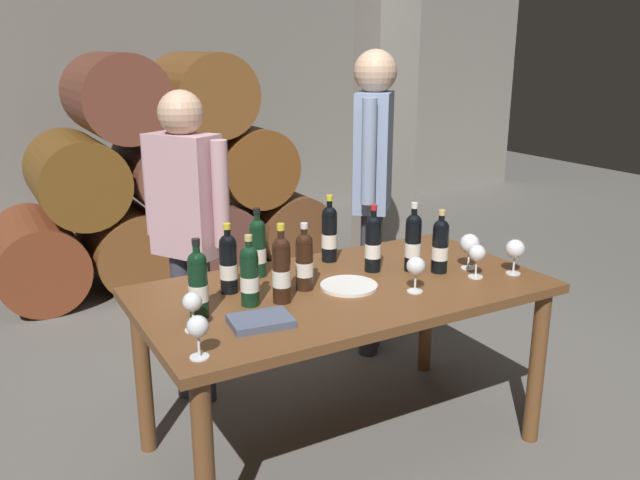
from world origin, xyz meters
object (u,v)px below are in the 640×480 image
(wine_bottle_4, at_px, (304,261))
(wine_bottle_8, at_px, (249,275))
(wine_bottle_3, at_px, (198,283))
(wine_bottle_9, at_px, (258,247))
(wine_bottle_7, at_px, (413,242))
(wine_bottle_0, at_px, (329,233))
(wine_glass_3, at_px, (192,304))
(wine_glass_5, at_px, (416,267))
(dining_table, at_px, (343,306))
(wine_bottle_5, at_px, (440,245))
(wine_glass_2, at_px, (198,328))
(wine_bottle_1, at_px, (281,269))
(sommelier_presenting, at_px, (373,176))
(wine_bottle_2, at_px, (228,263))
(wine_glass_1, at_px, (515,250))
(wine_glass_0, at_px, (470,244))
(wine_bottle_6, at_px, (373,243))
(serving_plate, at_px, (349,286))
(tasting_notebook, at_px, (261,321))
(wine_glass_4, at_px, (477,254))

(wine_bottle_4, xyz_separation_m, wine_bottle_8, (-0.26, -0.05, -0.00))
(wine_bottle_3, height_order, wine_bottle_9, wine_bottle_9)
(wine_bottle_3, distance_m, wine_bottle_7, 1.01)
(wine_bottle_0, xyz_separation_m, wine_glass_3, (-0.81, -0.45, -0.03))
(wine_bottle_8, xyz_separation_m, wine_glass_5, (0.64, -0.20, -0.02))
(dining_table, distance_m, wine_bottle_4, 0.27)
(wine_bottle_5, height_order, wine_bottle_9, wine_bottle_9)
(wine_bottle_5, xyz_separation_m, wine_glass_2, (-1.21, -0.28, -0.02))
(wine_bottle_1, relative_size, wine_bottle_5, 1.12)
(wine_glass_5, height_order, sommelier_presenting, sommelier_presenting)
(dining_table, xyz_separation_m, wine_glass_5, (0.22, -0.20, 0.20))
(wine_bottle_2, relative_size, wine_glass_1, 1.84)
(wine_glass_0, bearing_deg, wine_bottle_6, 154.73)
(wine_bottle_5, bearing_deg, wine_bottle_9, 154.35)
(wine_glass_5, xyz_separation_m, serving_plate, (-0.21, 0.18, -0.10))
(tasting_notebook, bearing_deg, sommelier_presenting, 47.19)
(wine_glass_1, height_order, wine_glass_2, wine_glass_1)
(wine_bottle_6, bearing_deg, dining_table, -154.39)
(wine_glass_1, distance_m, wine_glass_5, 0.52)
(wine_bottle_5, height_order, wine_glass_3, wine_bottle_5)
(wine_glass_1, bearing_deg, wine_bottle_4, 162.35)
(wine_bottle_7, bearing_deg, wine_bottle_6, 152.72)
(wine_bottle_3, bearing_deg, wine_bottle_9, 39.13)
(wine_bottle_1, bearing_deg, wine_glass_1, -11.06)
(wine_bottle_0, bearing_deg, dining_table, -110.17)
(dining_table, bearing_deg, wine_glass_2, -155.71)
(wine_bottle_2, xyz_separation_m, sommelier_presenting, (1.09, 0.58, 0.16))
(wine_glass_1, bearing_deg, wine_bottle_5, 146.09)
(wine_bottle_1, xyz_separation_m, tasting_notebook, (-0.16, -0.16, -0.12))
(wine_bottle_6, distance_m, wine_glass_5, 0.31)
(wine_bottle_1, xyz_separation_m, wine_bottle_4, (0.14, 0.08, -0.01))
(wine_bottle_0, height_order, wine_bottle_5, wine_bottle_0)
(wine_glass_3, xyz_separation_m, tasting_notebook, (0.23, -0.07, -0.09))
(tasting_notebook, distance_m, serving_plate, 0.51)
(wine_glass_5, bearing_deg, sommelier_presenting, 66.06)
(wine_glass_0, bearing_deg, wine_bottle_1, 176.88)
(dining_table, height_order, serving_plate, serving_plate)
(wine_bottle_8, relative_size, tasting_notebook, 1.28)
(wine_glass_2, distance_m, sommelier_presenting, 1.77)
(dining_table, xyz_separation_m, wine_bottle_3, (-0.63, -0.01, 0.22))
(sommelier_presenting, bearing_deg, tasting_notebook, -139.63)
(dining_table, distance_m, wine_glass_5, 0.36)
(wine_bottle_0, bearing_deg, wine_bottle_9, -175.54)
(wine_bottle_1, distance_m, wine_bottle_3, 0.33)
(wine_bottle_0, bearing_deg, wine_glass_5, -78.95)
(dining_table, xyz_separation_m, wine_bottle_0, (0.12, 0.32, 0.23))
(wine_glass_5, bearing_deg, tasting_notebook, 179.29)
(wine_bottle_1, distance_m, wine_glass_4, 0.88)
(wine_bottle_1, relative_size, wine_glass_4, 2.15)
(dining_table, bearing_deg, wine_glass_4, -18.66)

